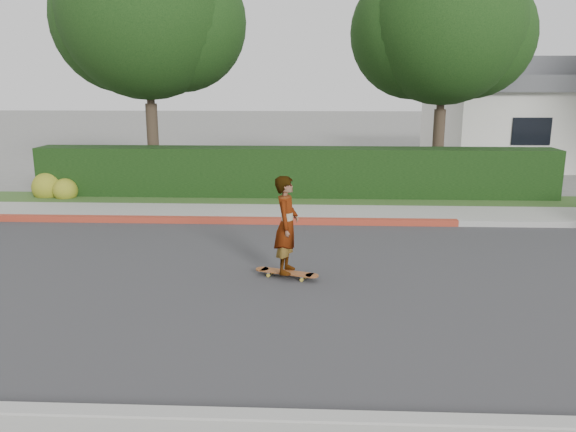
% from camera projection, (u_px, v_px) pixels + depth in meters
% --- Properties ---
extents(ground, '(120.00, 120.00, 0.00)m').
position_uv_depth(ground, '(458.00, 286.00, 9.42)').
color(ground, slate).
rests_on(ground, ground).
extents(road, '(60.00, 8.00, 0.01)m').
position_uv_depth(road, '(458.00, 286.00, 9.42)').
color(road, '#2D2D30').
rests_on(road, ground).
extents(curb_near, '(60.00, 0.20, 0.15)m').
position_uv_depth(curb_near, '(565.00, 428.00, 5.42)').
color(curb_near, '#9E9E99').
rests_on(curb_near, ground).
extents(curb_far, '(60.00, 0.20, 0.15)m').
position_uv_depth(curb_far, '(415.00, 223.00, 13.39)').
color(curb_far, '#9E9E99').
rests_on(curb_far, ground).
extents(curb_red_section, '(12.00, 0.21, 0.15)m').
position_uv_depth(curb_red_section, '(208.00, 220.00, 13.60)').
color(curb_red_section, '#9D3522').
rests_on(curb_red_section, ground).
extents(sidewalk_far, '(60.00, 1.60, 0.12)m').
position_uv_depth(sidewalk_far, '(409.00, 215.00, 14.26)').
color(sidewalk_far, gray).
rests_on(sidewalk_far, ground).
extents(planting_strip, '(60.00, 1.60, 0.10)m').
position_uv_depth(planting_strip, '(400.00, 202.00, 15.82)').
color(planting_strip, '#2D4C1E').
rests_on(planting_strip, ground).
extents(hedge, '(15.00, 1.00, 1.50)m').
position_uv_depth(hedge, '(294.00, 173.00, 16.37)').
color(hedge, black).
rests_on(hedge, ground).
extents(flowering_shrub, '(1.40, 1.00, 0.90)m').
position_uv_depth(flowering_shrub, '(53.00, 188.00, 16.32)').
color(flowering_shrub, '#2D4C19').
rests_on(flowering_shrub, ground).
extents(tree_left, '(5.99, 5.21, 8.00)m').
position_uv_depth(tree_left, '(147.00, 17.00, 16.97)').
color(tree_left, '#33261C').
rests_on(tree_left, ground).
extents(tree_center, '(5.66, 4.84, 7.44)m').
position_uv_depth(tree_center, '(443.00, 30.00, 17.15)').
color(tree_center, '#33261C').
rests_on(tree_center, ground).
extents(house, '(10.60, 8.60, 4.30)m').
position_uv_depth(house, '(556.00, 112.00, 24.13)').
color(house, beige).
rests_on(house, ground).
extents(skateboard, '(1.17, 0.60, 0.11)m').
position_uv_depth(skateboard, '(287.00, 273.00, 9.77)').
color(skateboard, '#AF9630').
rests_on(skateboard, ground).
extents(skateboarder, '(0.50, 0.67, 1.69)m').
position_uv_depth(skateboarder, '(287.00, 225.00, 9.57)').
color(skateboarder, white).
rests_on(skateboarder, skateboard).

